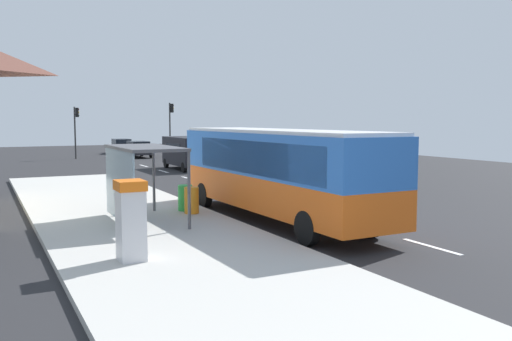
{
  "coord_description": "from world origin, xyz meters",
  "views": [
    {
      "loc": [
        -10.97,
        -17.28,
        3.57
      ],
      "look_at": [
        -1.0,
        2.44,
        1.5
      ],
      "focal_mm": 38.55,
      "sensor_mm": 36.0,
      "label": 1
    }
  ],
  "objects_px": {
    "recycling_bin_orange": "(192,200)",
    "bus_shelter": "(135,164)",
    "recycling_bin_green": "(185,198)",
    "traffic_light_far_side": "(76,124)",
    "white_van": "(187,151)",
    "sedan_near": "(121,146)",
    "bus": "(276,169)",
    "sedan_far": "(138,149)",
    "traffic_light_near_side": "(171,121)",
    "ticket_machine": "(131,220)"
  },
  "relations": [
    {
      "from": "recycling_bin_orange",
      "to": "bus_shelter",
      "type": "distance_m",
      "value": 2.75
    },
    {
      "from": "recycling_bin_green",
      "to": "traffic_light_far_side",
      "type": "height_order",
      "value": "traffic_light_far_side"
    },
    {
      "from": "recycling_bin_orange",
      "to": "white_van",
      "type": "bearing_deg",
      "value": 70.84
    },
    {
      "from": "white_van",
      "to": "sedan_near",
      "type": "xyz_separation_m",
      "value": [
        0.1,
        20.48,
        -0.55
      ]
    },
    {
      "from": "bus",
      "to": "bus_shelter",
      "type": "relative_size",
      "value": 2.76
    },
    {
      "from": "sedan_far",
      "to": "traffic_light_far_side",
      "type": "relative_size",
      "value": 0.95
    },
    {
      "from": "bus",
      "to": "traffic_light_near_side",
      "type": "distance_m",
      "value": 34.65
    },
    {
      "from": "traffic_light_near_side",
      "to": "traffic_light_far_side",
      "type": "xyz_separation_m",
      "value": [
        -8.59,
        0.8,
        -0.27
      ]
    },
    {
      "from": "bus",
      "to": "sedan_far",
      "type": "distance_m",
      "value": 34.27
    },
    {
      "from": "ticket_machine",
      "to": "recycling_bin_green",
      "type": "xyz_separation_m",
      "value": [
        3.59,
        6.31,
        -0.52
      ]
    },
    {
      "from": "ticket_machine",
      "to": "recycling_bin_green",
      "type": "relative_size",
      "value": 2.04
    },
    {
      "from": "white_van",
      "to": "bus",
      "type": "bearing_deg",
      "value": -100.95
    },
    {
      "from": "white_van",
      "to": "recycling_bin_orange",
      "type": "xyz_separation_m",
      "value": [
        -6.4,
        -18.42,
        -0.69
      ]
    },
    {
      "from": "recycling_bin_orange",
      "to": "recycling_bin_green",
      "type": "distance_m",
      "value": 0.7
    },
    {
      "from": "bus",
      "to": "white_van",
      "type": "distance_m",
      "value": 20.6
    },
    {
      "from": "bus",
      "to": "sedan_near",
      "type": "height_order",
      "value": "bus"
    },
    {
      "from": "recycling_bin_green",
      "to": "traffic_light_near_side",
      "type": "distance_m",
      "value": 32.93
    },
    {
      "from": "bus",
      "to": "traffic_light_near_side",
      "type": "xyz_separation_m",
      "value": [
        7.21,
        33.86,
        1.55
      ]
    },
    {
      "from": "white_van",
      "to": "recycling_bin_orange",
      "type": "bearing_deg",
      "value": -109.16
    },
    {
      "from": "recycling_bin_green",
      "to": "traffic_light_near_side",
      "type": "height_order",
      "value": "traffic_light_near_side"
    },
    {
      "from": "white_van",
      "to": "ticket_machine",
      "type": "distance_m",
      "value": 26.02
    },
    {
      "from": "bus",
      "to": "recycling_bin_orange",
      "type": "distance_m",
      "value": 3.3
    },
    {
      "from": "bus",
      "to": "recycling_bin_orange",
      "type": "height_order",
      "value": "bus"
    },
    {
      "from": "bus",
      "to": "traffic_light_far_side",
      "type": "relative_size",
      "value": 2.37
    },
    {
      "from": "bus_shelter",
      "to": "ticket_machine",
      "type": "bearing_deg",
      "value": -105.88
    },
    {
      "from": "sedan_far",
      "to": "recycling_bin_orange",
      "type": "xyz_separation_m",
      "value": [
        -6.5,
        -32.21,
        -0.14
      ]
    },
    {
      "from": "traffic_light_near_side",
      "to": "recycling_bin_green",
      "type": "bearing_deg",
      "value": -107.19
    },
    {
      "from": "sedan_far",
      "to": "traffic_light_far_side",
      "type": "bearing_deg",
      "value": 173.24
    },
    {
      "from": "ticket_machine",
      "to": "traffic_light_far_side",
      "type": "distance_m",
      "value": 38.79
    },
    {
      "from": "sedan_near",
      "to": "bus_shelter",
      "type": "relative_size",
      "value": 1.11
    },
    {
      "from": "bus",
      "to": "bus_shelter",
      "type": "height_order",
      "value": "bus"
    },
    {
      "from": "ticket_machine",
      "to": "recycling_bin_orange",
      "type": "distance_m",
      "value": 6.68
    },
    {
      "from": "sedan_far",
      "to": "traffic_light_far_side",
      "type": "distance_m",
      "value": 5.91
    },
    {
      "from": "sedan_far",
      "to": "traffic_light_near_side",
      "type": "height_order",
      "value": "traffic_light_near_side"
    },
    {
      "from": "ticket_machine",
      "to": "bus_shelter",
      "type": "xyz_separation_m",
      "value": [
        1.38,
        4.85,
        0.93
      ]
    },
    {
      "from": "sedan_near",
      "to": "traffic_light_far_side",
      "type": "height_order",
      "value": "traffic_light_far_side"
    },
    {
      "from": "traffic_light_far_side",
      "to": "sedan_far",
      "type": "bearing_deg",
      "value": -6.76
    },
    {
      "from": "white_van",
      "to": "bus_shelter",
      "type": "height_order",
      "value": "bus_shelter"
    },
    {
      "from": "sedan_near",
      "to": "ticket_machine",
      "type": "distance_m",
      "value": 45.63
    },
    {
      "from": "recycling_bin_orange",
      "to": "traffic_light_near_side",
      "type": "distance_m",
      "value": 33.6
    },
    {
      "from": "bus",
      "to": "white_van",
      "type": "bearing_deg",
      "value": 79.05
    },
    {
      "from": "sedan_near",
      "to": "sedan_far",
      "type": "bearing_deg",
      "value": -89.97
    },
    {
      "from": "ticket_machine",
      "to": "recycling_bin_orange",
      "type": "relative_size",
      "value": 2.04
    },
    {
      "from": "sedan_near",
      "to": "traffic_light_far_side",
      "type": "bearing_deg",
      "value": -131.76
    },
    {
      "from": "white_van",
      "to": "traffic_light_near_side",
      "type": "height_order",
      "value": "traffic_light_near_side"
    },
    {
      "from": "sedan_near",
      "to": "recycling_bin_orange",
      "type": "xyz_separation_m",
      "value": [
        -6.5,
        -38.89,
        -0.14
      ]
    },
    {
      "from": "bus_shelter",
      "to": "traffic_light_far_side",
      "type": "bearing_deg",
      "value": 84.37
    },
    {
      "from": "recycling_bin_green",
      "to": "traffic_light_near_side",
      "type": "bearing_deg",
      "value": 72.81
    },
    {
      "from": "white_van",
      "to": "traffic_light_near_side",
      "type": "xyz_separation_m",
      "value": [
        3.3,
        13.63,
        2.05
      ]
    },
    {
      "from": "bus_shelter",
      "to": "sedan_near",
      "type": "bearing_deg",
      "value": 77.61
    }
  ]
}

